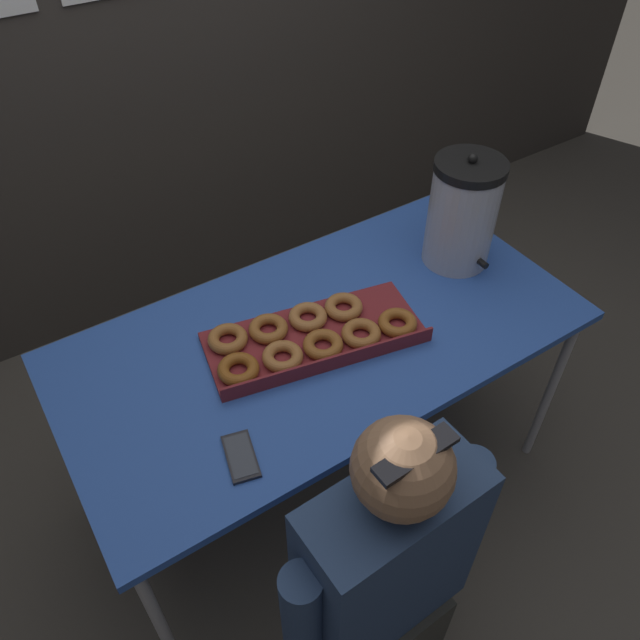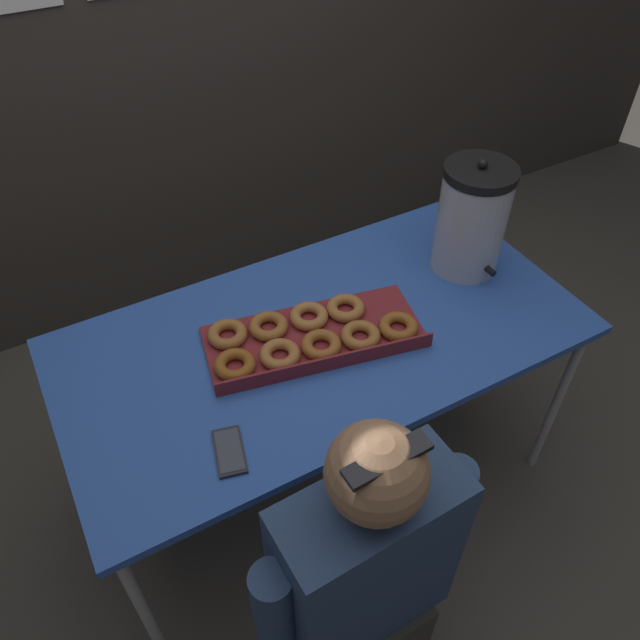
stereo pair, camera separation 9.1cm
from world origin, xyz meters
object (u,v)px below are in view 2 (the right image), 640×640
(coffee_urn, at_px, (472,219))
(person_seated, at_px, (363,594))
(cell_phone, at_px, (230,451))
(donut_box, at_px, (310,336))

(coffee_urn, xyz_separation_m, person_seated, (-0.82, -0.71, -0.37))
(cell_phone, distance_m, person_seated, 0.47)
(coffee_urn, distance_m, person_seated, 1.15)
(donut_box, bearing_deg, coffee_urn, 17.67)
(donut_box, xyz_separation_m, person_seated, (-0.20, -0.64, -0.21))
(donut_box, bearing_deg, cell_phone, -134.36)
(cell_phone, bearing_deg, donut_box, 48.27)
(donut_box, distance_m, person_seated, 0.70)
(coffee_urn, height_order, cell_phone, coffee_urn)
(donut_box, relative_size, cell_phone, 4.34)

